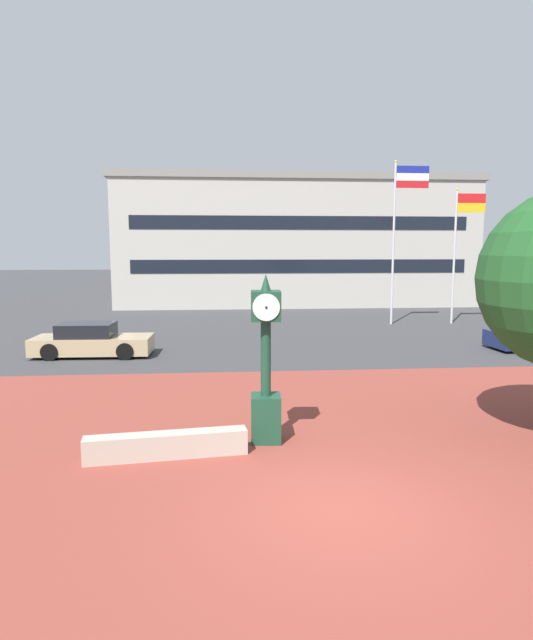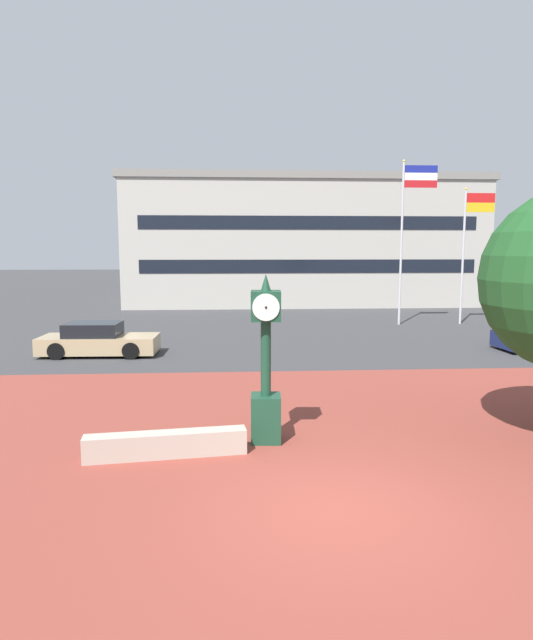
{
  "view_description": "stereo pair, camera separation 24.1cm",
  "coord_description": "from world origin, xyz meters",
  "px_view_note": "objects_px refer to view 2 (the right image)",
  "views": [
    {
      "loc": [
        -1.88,
        -8.1,
        4.13
      ],
      "look_at": [
        -0.93,
        3.14,
        2.64
      ],
      "focal_mm": 30.64,
      "sensor_mm": 36.0,
      "label": 1
    },
    {
      "loc": [
        -1.64,
        -8.12,
        4.13
      ],
      "look_at": [
        -0.93,
        3.14,
        2.64
      ],
      "focal_mm": 30.64,
      "sensor_mm": 36.0,
      "label": 2
    }
  ],
  "objects_px": {
    "car_street_mid": "(98,341)",
    "flagpole_primary": "(407,225)",
    "flagpole_secondary": "(468,242)",
    "civic_building": "(298,242)",
    "street_clock": "(266,372)"
  },
  "relations": [
    {
      "from": "flagpole_primary",
      "to": "flagpole_secondary",
      "type": "height_order",
      "value": "flagpole_primary"
    },
    {
      "from": "flagpole_primary",
      "to": "civic_building",
      "type": "relative_size",
      "value": 0.34
    },
    {
      "from": "civic_building",
      "to": "car_street_mid",
      "type": "bearing_deg",
      "value": -115.19
    },
    {
      "from": "flagpole_primary",
      "to": "flagpole_secondary",
      "type": "distance_m",
      "value": 3.5
    },
    {
      "from": "street_clock",
      "to": "car_street_mid",
      "type": "distance_m",
      "value": 11.59
    },
    {
      "from": "civic_building",
      "to": "street_clock",
      "type": "bearing_deg",
      "value": -98.06
    },
    {
      "from": "flagpole_primary",
      "to": "flagpole_secondary",
      "type": "relative_size",
      "value": 1.19
    },
    {
      "from": "street_clock",
      "to": "civic_building",
      "type": "distance_m",
      "value": 32.67
    },
    {
      "from": "car_street_mid",
      "to": "flagpole_primary",
      "type": "xyz_separation_m",
      "value": [
        14.55,
        7.73,
        4.8
      ]
    },
    {
      "from": "car_street_mid",
      "to": "civic_building",
      "type": "distance_m",
      "value": 24.96
    },
    {
      "from": "car_street_mid",
      "to": "flagpole_secondary",
      "type": "xyz_separation_m",
      "value": [
        17.93,
        7.73,
        3.87
      ]
    },
    {
      "from": "flagpole_primary",
      "to": "car_street_mid",
      "type": "bearing_deg",
      "value": -152.02
    },
    {
      "from": "car_street_mid",
      "to": "flagpole_primary",
      "type": "height_order",
      "value": "flagpole_primary"
    },
    {
      "from": "street_clock",
      "to": "civic_building",
      "type": "height_order",
      "value": "civic_building"
    },
    {
      "from": "street_clock",
      "to": "flagpole_primary",
      "type": "height_order",
      "value": "flagpole_primary"
    }
  ]
}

